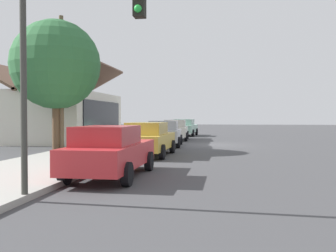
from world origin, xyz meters
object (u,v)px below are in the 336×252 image
car_cherry (111,151)px  car_silver (164,133)px  traffic_light_main (69,41)px  utility_pole_wooden (62,80)px  car_mustard (149,139)px  car_seafoam (185,127)px  shade_tree (56,65)px  car_ivory (175,130)px  fire_hydrant_red (135,140)px

car_cherry → car_silver: same height
traffic_light_main → utility_pole_wooden: size_ratio=0.69×
car_mustard → car_seafoam: (18.47, 0.04, 0.00)m
shade_tree → utility_pole_wooden: bearing=-79.6°
car_cherry → car_mustard: 6.33m
car_mustard → car_ivory: same height
fire_hydrant_red → traffic_light_main: bearing=-173.0°
shade_tree → traffic_light_main: 13.90m
car_ivory → shade_tree: 11.47m
car_ivory → car_seafoam: (6.59, -0.13, 0.00)m
car_cherry → traffic_light_main: bearing=-177.5°
car_seafoam → car_silver: bearing=-177.6°
car_silver → traffic_light_main: size_ratio=0.85×
car_mustard → car_silver: 5.81m
car_mustard → traffic_light_main: (-9.78, -0.15, 2.68)m
car_cherry → car_ivory: (18.21, 0.20, -0.00)m
car_mustard → car_silver: size_ratio=1.08×
traffic_light_main → utility_pole_wooden: 13.77m
car_cherry → utility_pole_wooden: (9.09, 5.54, 3.11)m
fire_hydrant_red → car_cherry: bearing=-171.3°
car_seafoam → shade_tree: (-15.76, 5.78, 3.94)m
traffic_light_main → car_ivory: bearing=0.8°
car_cherry → car_silver: (12.14, 0.16, -0.00)m
car_ivory → car_seafoam: same height
shade_tree → car_seafoam: bearing=-20.1°
car_cherry → car_seafoam: (24.80, 0.07, 0.00)m
car_silver → fire_hydrant_red: (-2.12, 1.38, -0.32)m
car_silver → traffic_light_main: bearing=177.9°
car_mustard → traffic_light_main: 10.14m
car_cherry → car_mustard: same height
car_mustard → car_silver: (5.81, 0.13, -0.00)m
shade_tree → utility_pole_wooden: (0.06, -0.31, -0.83)m
car_ivory → car_silver: bearing=177.2°
car_cherry → fire_hydrant_red: 10.14m
car_silver → fire_hydrant_red: 2.55m
shade_tree → utility_pole_wooden: utility_pole_wooden is taller
fire_hydrant_red → car_silver: bearing=-33.2°
car_silver → traffic_light_main: (-15.59, -0.28, 2.68)m
car_mustard → traffic_light_main: bearing=-177.6°
car_ivory → utility_pole_wooden: (-9.12, 5.34, 3.11)m
car_cherry → traffic_light_main: (-3.46, -0.12, 2.68)m
traffic_light_main → fire_hydrant_red: bearing=7.0°
utility_pole_wooden → fire_hydrant_red: bearing=-77.0°
car_silver → car_ivory: size_ratio=0.96×
car_seafoam → traffic_light_main: (-28.25, -0.19, 2.67)m
car_silver → car_seafoam: bearing=-3.5°
car_silver → utility_pole_wooden: utility_pole_wooden is taller
car_mustard → car_cherry: bearing=-178.2°
car_cherry → car_ivory: bearing=1.2°
car_ivory → shade_tree: (-9.17, 5.65, 3.94)m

